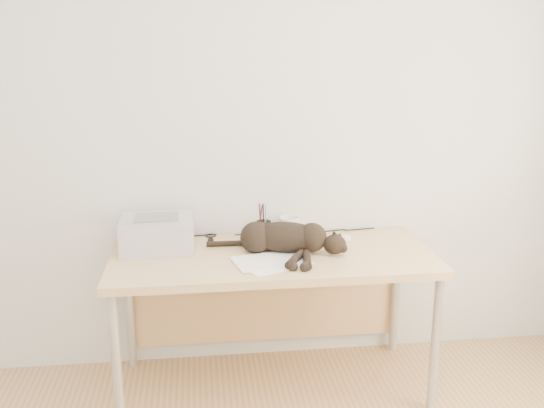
{
  "coord_description": "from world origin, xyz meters",
  "views": [
    {
      "loc": [
        -0.36,
        -1.43,
        1.76
      ],
      "look_at": [
        -0.01,
        1.34,
        1.01
      ],
      "focal_mm": 40.0,
      "sensor_mm": 36.0,
      "label": 1
    }
  ],
  "objects": [
    {
      "name": "mouse",
      "position": [
        0.41,
        1.58,
        0.76
      ],
      "size": [
        0.07,
        0.11,
        0.04
      ],
      "primitive_type": "ellipsoid",
      "rotation": [
        0.0,
        0.0,
        0.03
      ],
      "color": "white",
      "rests_on": "desk"
    },
    {
      "name": "cat",
      "position": [
        0.05,
        1.4,
        0.81
      ],
      "size": [
        0.69,
        0.44,
        0.16
      ],
      "rotation": [
        0.0,
        0.0,
        -0.28
      ],
      "color": "black",
      "rests_on": "desk"
    },
    {
      "name": "remote_black",
      "position": [
        0.06,
        1.54,
        0.75
      ],
      "size": [
        0.15,
        0.17,
        0.02
      ],
      "primitive_type": "cube",
      "rotation": [
        0.0,
        0.0,
        -0.68
      ],
      "color": "black",
      "rests_on": "desk"
    },
    {
      "name": "wall_back",
      "position": [
        0.0,
        1.75,
        1.3
      ],
      "size": [
        3.5,
        0.0,
        3.5
      ],
      "primitive_type": "plane",
      "rotation": [
        1.57,
        0.0,
        0.0
      ],
      "color": "silver",
      "rests_on": "floor"
    },
    {
      "name": "pen_cup",
      "position": [
        -0.02,
        1.59,
        0.8
      ],
      "size": [
        0.08,
        0.08,
        0.2
      ],
      "color": "black",
      "rests_on": "desk"
    },
    {
      "name": "mug",
      "position": [
        0.12,
        1.67,
        0.79
      ],
      "size": [
        0.14,
        0.14,
        0.1
      ],
      "primitive_type": "imported",
      "rotation": [
        0.0,
        0.0,
        0.37
      ],
      "color": "white",
      "rests_on": "desk"
    },
    {
      "name": "printer",
      "position": [
        -0.57,
        1.53,
        0.82
      ],
      "size": [
        0.37,
        0.31,
        0.17
      ],
      "color": "#B6B6BC",
      "rests_on": "desk"
    },
    {
      "name": "papers",
      "position": [
        -0.02,
        1.27,
        0.74
      ],
      "size": [
        0.4,
        0.34,
        0.01
      ],
      "color": "white",
      "rests_on": "desk"
    },
    {
      "name": "desk",
      "position": [
        0.0,
        1.48,
        0.61
      ],
      "size": [
        1.6,
        0.7,
        0.74
      ],
      "color": "#E1BF83",
      "rests_on": "floor"
    },
    {
      "name": "cable_tangle",
      "position": [
        0.0,
        1.7,
        0.75
      ],
      "size": [
        1.36,
        0.07,
        0.01
      ],
      "primitive_type": null,
      "color": "black",
      "rests_on": "desk"
    },
    {
      "name": "remote_grey",
      "position": [
        0.06,
        1.56,
        0.75
      ],
      "size": [
        0.07,
        0.18,
        0.02
      ],
      "primitive_type": "cube",
      "rotation": [
        0.0,
        0.0,
        -0.11
      ],
      "color": "slate",
      "rests_on": "desk"
    }
  ]
}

